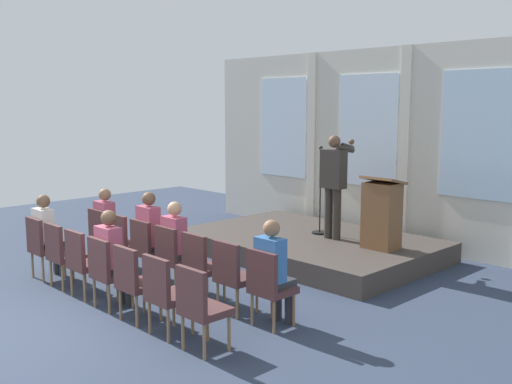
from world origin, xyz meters
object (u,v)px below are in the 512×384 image
(chair_r0_c0, at_px, (104,234))
(chair_r0_c2, at_px, (147,247))
(audience_r0_c0, at_px, (108,222))
(chair_r0_c5, at_px, (233,273))
(chair_r0_c3, at_px, (173,255))
(chair_r0_c1, at_px, (124,240))
(chair_r0_c6, at_px, (268,283))
(audience_r1_c0, at_px, (47,232))
(chair_r1_c5, at_px, (165,291))
(audience_r1_c3, at_px, (112,254))
(chair_r1_c4, at_px, (134,279))
(audience_r0_c2, at_px, (151,232))
(audience_r0_c6, at_px, (273,267))
(mic_stand, at_px, (320,215))
(chair_r1_c3, at_px, (107,269))
(chair_r1_c2, at_px, (83,260))
(lectern, at_px, (382,214))
(speaker, at_px, (334,179))
(audience_r0_c3, at_px, (177,241))
(chair_r1_c0, at_px, (42,244))
(chair_r1_c1, at_px, (62,251))
(chair_r1_c6, at_px, (200,304))
(chair_r0_c4, at_px, (201,263))

(chair_r0_c0, bearing_deg, chair_r0_c2, 0.00)
(audience_r0_c0, xyz_separation_m, chair_r0_c5, (3.13, -0.08, -0.17))
(chair_r0_c0, bearing_deg, chair_r0_c3, 0.00)
(chair_r0_c1, bearing_deg, chair_r0_c6, 0.00)
(audience_r1_c0, bearing_deg, chair_r1_c5, -1.53)
(audience_r1_c3, bearing_deg, chair_r1_c4, -7.57)
(audience_r0_c2, bearing_deg, chair_r0_c0, -176.34)
(chair_r0_c0, relative_size, chair_r1_c4, 1.00)
(audience_r0_c6, xyz_separation_m, audience_r1_c3, (-1.88, -1.03, 0.00))
(mic_stand, distance_m, chair_r1_c3, 4.22)
(chair_r1_c3, bearing_deg, chair_r0_c6, 28.68)
(chair_r0_c1, xyz_separation_m, chair_r1_c2, (0.63, -1.03, 0.00))
(lectern, bearing_deg, audience_r1_c3, -109.23)
(chair_r1_c5, bearing_deg, chair_r0_c6, 58.65)
(speaker, xyz_separation_m, chair_r1_c4, (0.21, -4.08, -0.84))
(audience_r0_c0, xyz_separation_m, chair_r1_c4, (2.50, -1.11, -0.17))
(audience_r0_c3, relative_size, chair_r1_c3, 1.36)
(chair_r0_c0, relative_size, chair_r1_c2, 1.00)
(chair_r1_c0, bearing_deg, chair_r1_c5, 0.00)
(chair_r1_c1, xyz_separation_m, chair_r1_c4, (1.88, 0.00, 0.00))
(audience_r1_c3, bearing_deg, chair_r0_c2, 123.54)
(audience_r0_c6, relative_size, chair_r1_c6, 1.37)
(chair_r0_c6, bearing_deg, chair_r1_c6, -90.00)
(mic_stand, xyz_separation_m, audience_r0_c2, (-0.64, -3.11, 0.06))
(chair_r0_c0, relative_size, audience_r0_c0, 0.74)
(mic_stand, xyz_separation_m, chair_r1_c3, (-0.01, -4.22, -0.15))
(chair_r1_c2, bearing_deg, chair_r1_c6, 0.00)
(audience_r0_c2, bearing_deg, chair_r0_c4, -3.66)
(lectern, distance_m, audience_r0_c3, 3.27)
(audience_r1_c0, xyz_separation_m, chair_r1_c3, (1.88, -0.08, -0.18))
(chair_r0_c2, relative_size, chair_r0_c4, 1.00)
(chair_r0_c1, bearing_deg, chair_r1_c1, -90.00)
(chair_r0_c4, bearing_deg, chair_r0_c3, 180.00)
(speaker, relative_size, chair_r1_c1, 1.87)
(chair_r0_c4, xyz_separation_m, chair_r1_c0, (-2.50, -1.03, 0.00))
(chair_r1_c3, bearing_deg, chair_r1_c1, 180.00)
(mic_stand, distance_m, chair_r0_c3, 3.19)
(speaker, xyz_separation_m, chair_r0_c6, (1.46, -3.05, -0.84))
(lectern, distance_m, audience_r0_c2, 3.58)
(chair_r0_c0, distance_m, chair_r1_c0, 1.03)
(chair_r0_c4, height_order, chair_r1_c5, same)
(audience_r0_c2, height_order, chair_r1_c0, audience_r0_c2)
(audience_r0_c3, bearing_deg, chair_r1_c5, -41.59)
(audience_r1_c3, relative_size, chair_r1_c4, 1.37)
(mic_stand, relative_size, audience_r0_c2, 1.15)
(chair_r0_c2, height_order, chair_r0_c5, same)
(chair_r1_c4, bearing_deg, audience_r0_c2, 138.50)
(chair_r0_c1, relative_size, audience_r1_c0, 0.73)
(audience_r0_c0, height_order, audience_r1_c0, audience_r1_c0)
(audience_r1_c3, height_order, chair_r1_c6, audience_r1_c3)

